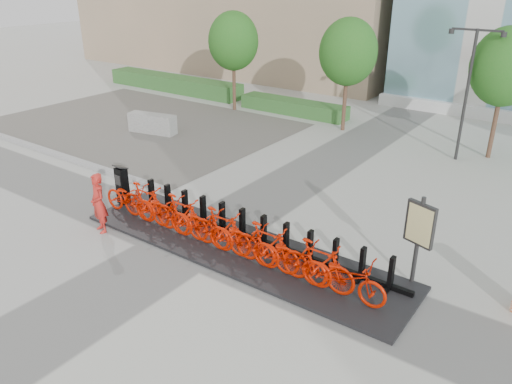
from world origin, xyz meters
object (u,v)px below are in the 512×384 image
Objects in this scene: map_sign at (419,228)px; jersey_barrier at (152,124)px; bike_0 at (129,199)px; kiosk at (122,185)px; worker_red at (99,203)px.

jersey_barrier is at bearing 178.75° from map_sign.
kiosk is at bearing 61.62° from bike_0.
bike_0 is at bearing -151.46° from map_sign.
bike_0 is 1.13× the size of worker_red.
kiosk is 9.16m from map_sign.
map_sign reaches higher than jersey_barrier.
map_sign is (8.22, 2.62, 0.63)m from worker_red.
map_sign is at bearing 34.84° from worker_red.
kiosk is (-0.83, 0.45, 0.10)m from bike_0.
worker_red is (0.85, -1.55, 0.18)m from kiosk.
map_sign reaches higher than worker_red.
jersey_barrier is at bearing 131.72° from kiosk.
kiosk is at bearing -155.16° from map_sign.
kiosk is at bearing -61.94° from jersey_barrier.
worker_red reaches higher than kiosk.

